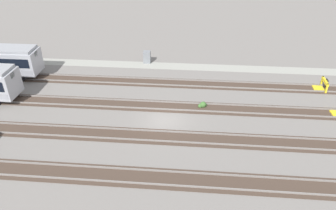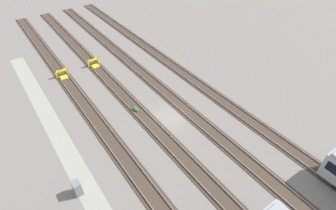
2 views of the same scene
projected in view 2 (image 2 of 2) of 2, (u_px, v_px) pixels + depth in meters
ground_plane at (169, 117)px, 32.95m from camera, size 400.00×400.00×0.00m
service_walkway at (74, 164)px, 27.37m from camera, size 54.00×2.00×0.01m
rail_track_nearest at (114, 144)px, 29.44m from camera, size 90.00×2.23×0.21m
rail_track_near_inner at (152, 125)px, 31.76m from camera, size 90.00×2.24×0.21m
rail_track_middle at (185, 109)px, 34.08m from camera, size 90.00×2.24×0.21m
rail_track_far_inner at (214, 95)px, 36.41m from camera, size 90.00×2.23×0.21m
bumper_stop_nearest_track at (63, 74)px, 39.65m from camera, size 1.37×2.01×1.22m
bumper_stop_near_inner_track at (94, 63)px, 42.15m from camera, size 1.38×2.01×1.22m
electrical_cabinet at (77, 188)px, 24.28m from camera, size 0.90×0.73×1.60m
weed_clump at (135, 109)px, 33.78m from camera, size 0.92×0.70×0.64m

